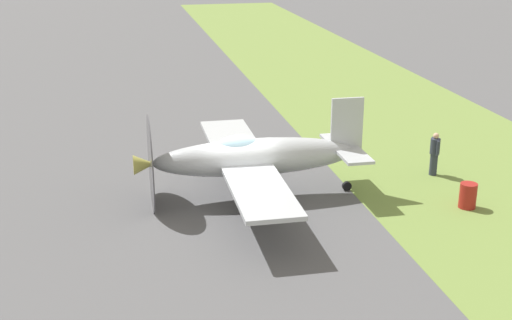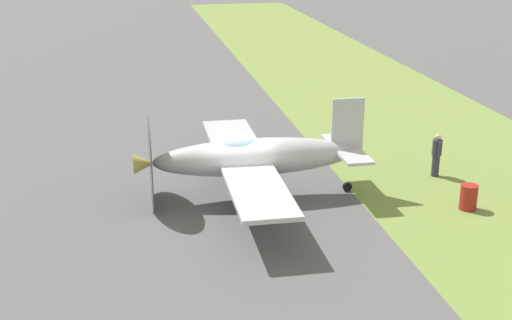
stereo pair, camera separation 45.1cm
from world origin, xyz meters
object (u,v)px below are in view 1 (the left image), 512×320
ground_crew_chief (434,153)px  runway_marker_cone (336,136)px  airplane_lead (251,157)px  fuel_drum (468,196)px

ground_crew_chief → runway_marker_cone: 5.62m
airplane_lead → runway_marker_cone: size_ratio=23.60×
ground_crew_chief → airplane_lead: bearing=-80.3°
airplane_lead → fuel_drum: (-2.44, -7.23, -1.11)m
airplane_lead → fuel_drum: 7.71m
ground_crew_chief → runway_marker_cone: ground_crew_chief is taller
ground_crew_chief → fuel_drum: size_ratio=1.92×
fuel_drum → ground_crew_chief: bearing=-5.0°
airplane_lead → ground_crew_chief: (0.85, -7.51, -0.65)m
fuel_drum → runway_marker_cone: 8.59m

